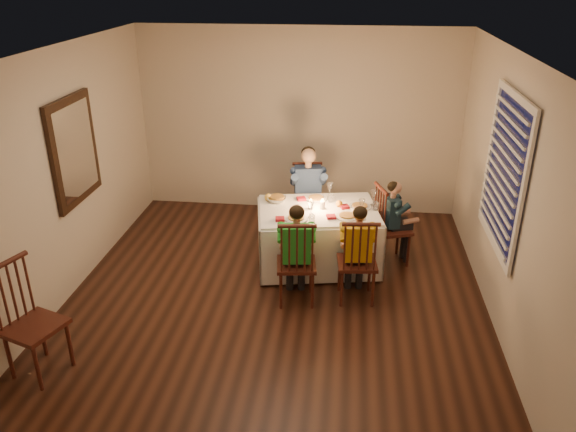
# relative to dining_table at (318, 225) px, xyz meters

# --- Properties ---
(ground) EXTENTS (5.00, 5.00, 0.00)m
(ground) POSITION_rel_dining_table_xyz_m (-0.40, -0.79, -0.52)
(ground) COLOR black
(ground) RESTS_ON ground
(wall_left) EXTENTS (0.02, 5.00, 2.60)m
(wall_left) POSITION_rel_dining_table_xyz_m (-2.65, -0.79, 0.78)
(wall_left) COLOR beige
(wall_left) RESTS_ON ground
(wall_right) EXTENTS (0.02, 5.00, 2.60)m
(wall_right) POSITION_rel_dining_table_xyz_m (1.85, -0.79, 0.78)
(wall_right) COLOR beige
(wall_right) RESTS_ON ground
(wall_back) EXTENTS (4.50, 0.02, 2.60)m
(wall_back) POSITION_rel_dining_table_xyz_m (-0.40, 1.71, 0.78)
(wall_back) COLOR beige
(wall_back) RESTS_ON ground
(ceiling) EXTENTS (5.00, 5.00, 0.00)m
(ceiling) POSITION_rel_dining_table_xyz_m (-0.40, -0.79, 2.08)
(ceiling) COLOR white
(ceiling) RESTS_ON wall_back
(dining_table) EXTENTS (1.55, 1.24, 0.70)m
(dining_table) POSITION_rel_dining_table_xyz_m (0.00, 0.00, 0.00)
(dining_table) COLOR white
(dining_table) RESTS_ON ground
(chair_adult) EXTENTS (0.47, 0.45, 0.99)m
(chair_adult) POSITION_rel_dining_table_xyz_m (-0.18, 0.73, -0.52)
(chair_adult) COLOR #38140F
(chair_adult) RESTS_ON ground
(chair_near_left) EXTENTS (0.45, 0.44, 0.99)m
(chair_near_left) POSITION_rel_dining_table_xyz_m (-0.17, -0.82, -0.52)
(chair_near_left) COLOR #38140F
(chair_near_left) RESTS_ON ground
(chair_near_right) EXTENTS (0.44, 0.43, 0.99)m
(chair_near_right) POSITION_rel_dining_table_xyz_m (0.46, -0.71, -0.52)
(chair_near_right) COLOR #38140F
(chair_near_right) RESTS_ON ground
(chair_end) EXTENTS (0.50, 0.51, 0.99)m
(chair_end) POSITION_rel_dining_table_xyz_m (0.88, 0.17, -0.52)
(chair_end) COLOR #38140F
(chair_end) RESTS_ON ground
(chair_extra) EXTENTS (0.55, 0.56, 1.08)m
(chair_extra) POSITION_rel_dining_table_xyz_m (-2.30, -2.24, -0.52)
(chair_extra) COLOR #38140F
(chair_extra) RESTS_ON ground
(adult) EXTENTS (0.51, 0.48, 1.24)m
(adult) POSITION_rel_dining_table_xyz_m (-0.18, 0.73, -0.52)
(adult) COLOR #32487F
(adult) RESTS_ON ground
(child_green) EXTENTS (0.43, 0.40, 1.13)m
(child_green) POSITION_rel_dining_table_xyz_m (-0.17, -0.82, -0.52)
(child_green) COLOR green
(child_green) RESTS_ON ground
(child_yellow) EXTENTS (0.41, 0.38, 1.10)m
(child_yellow) POSITION_rel_dining_table_xyz_m (0.46, -0.71, -0.52)
(child_yellow) COLOR gold
(child_yellow) RESTS_ON ground
(child_teal) EXTENTS (0.40, 0.42, 1.04)m
(child_teal) POSITION_rel_dining_table_xyz_m (0.88, 0.17, -0.52)
(child_teal) COLOR #172D3B
(child_teal) RESTS_ON ground
(setting_adult) EXTENTS (0.30, 0.30, 0.02)m
(setting_adult) POSITION_rel_dining_table_xyz_m (-0.05, 0.28, 0.22)
(setting_adult) COLOR silver
(setting_adult) RESTS_ON dining_table
(setting_green) EXTENTS (0.30, 0.30, 0.02)m
(setting_green) POSITION_rel_dining_table_xyz_m (-0.23, -0.32, 0.22)
(setting_green) COLOR silver
(setting_green) RESTS_ON dining_table
(setting_yellow) EXTENTS (0.30, 0.30, 0.02)m
(setting_yellow) POSITION_rel_dining_table_xyz_m (0.34, -0.20, 0.22)
(setting_yellow) COLOR silver
(setting_yellow) RESTS_ON dining_table
(setting_teal) EXTENTS (0.30, 0.30, 0.02)m
(setting_teal) POSITION_rel_dining_table_xyz_m (0.48, 0.10, 0.22)
(setting_teal) COLOR silver
(setting_teal) RESTS_ON dining_table
(candle_left) EXTENTS (0.06, 0.06, 0.10)m
(candle_left) POSITION_rel_dining_table_xyz_m (-0.09, -0.02, 0.26)
(candle_left) COLOR silver
(candle_left) RESTS_ON dining_table
(candle_right) EXTENTS (0.06, 0.06, 0.10)m
(candle_right) POSITION_rel_dining_table_xyz_m (0.05, 0.01, 0.26)
(candle_right) COLOR silver
(candle_right) RESTS_ON dining_table
(squash) EXTENTS (0.09, 0.09, 0.09)m
(squash) POSITION_rel_dining_table_xyz_m (-0.62, 0.18, 0.25)
(squash) COLOR yellow
(squash) RESTS_ON dining_table
(orange_fruit) EXTENTS (0.08, 0.08, 0.08)m
(orange_fruit) POSITION_rel_dining_table_xyz_m (0.24, 0.09, 0.25)
(orange_fruit) COLOR orange
(orange_fruit) RESTS_ON dining_table
(serving_bowl) EXTENTS (0.25, 0.25, 0.06)m
(serving_bowl) POSITION_rel_dining_table_xyz_m (-0.51, 0.17, 0.24)
(serving_bowl) COLOR silver
(serving_bowl) RESTS_ON dining_table
(wall_mirror) EXTENTS (0.06, 0.95, 1.15)m
(wall_mirror) POSITION_rel_dining_table_xyz_m (-2.61, -0.49, 0.98)
(wall_mirror) COLOR black
(wall_mirror) RESTS_ON wall_left
(window_blinds) EXTENTS (0.07, 1.34, 1.54)m
(window_blinds) POSITION_rel_dining_table_xyz_m (1.81, -0.69, 0.98)
(window_blinds) COLOR black
(window_blinds) RESTS_ON wall_right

